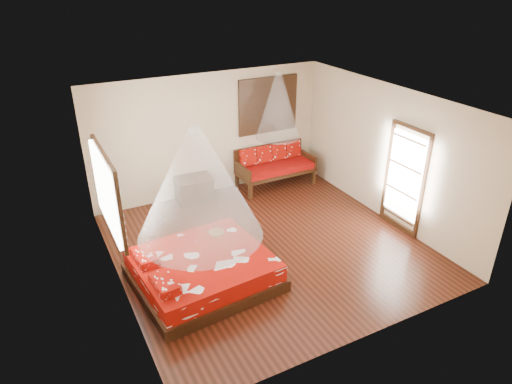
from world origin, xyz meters
TOP-DOWN VIEW (x-y plane):
  - room at (0.00, 0.00)m, footprint 5.54×5.54m
  - bed at (-1.52, -0.47)m, footprint 2.36×2.17m
  - daybed at (1.48, 2.38)m, footprint 1.86×0.83m
  - storage_chest at (-0.56, 2.45)m, footprint 0.86×0.66m
  - shutter_panel at (1.48, 2.72)m, footprint 1.52×0.06m
  - window_left at (-2.71, 0.20)m, footprint 0.10×1.74m
  - glazed_door at (2.72, -0.60)m, footprint 0.08×1.02m
  - wine_tray at (-0.99, 0.12)m, footprint 0.29×0.29m
  - mosquito_net_main at (-1.50, -0.47)m, footprint 2.00×2.00m
  - mosquito_net_daybed at (1.48, 2.25)m, footprint 1.02×1.02m

SIDE VIEW (x-z plane):
  - bed at x=-1.52m, z-range -0.07..0.58m
  - storage_chest at x=-0.56m, z-range 0.00..0.57m
  - daybed at x=1.48m, z-range 0.04..1.00m
  - wine_tray at x=-0.99m, z-range 0.45..0.68m
  - glazed_door at x=2.72m, z-range -0.01..2.15m
  - room at x=0.00m, z-range -0.02..2.82m
  - window_left at x=-2.71m, z-range 1.03..2.37m
  - mosquito_net_main at x=-1.50m, z-range 0.95..2.75m
  - shutter_panel at x=1.48m, z-range 1.24..2.56m
  - mosquito_net_daybed at x=1.48m, z-range 1.25..2.75m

